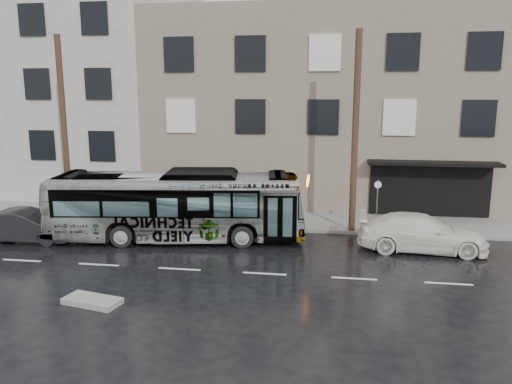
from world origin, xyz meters
TOP-DOWN VIEW (x-y plane):
  - ground at (0.00, 0.00)m, footprint 120.00×120.00m
  - sidewalk at (0.00, 4.90)m, footprint 90.00×3.60m
  - building_taupe at (5.00, 12.70)m, footprint 20.00×12.00m
  - building_grey at (-18.00, 14.20)m, footprint 26.00×15.00m
  - utility_pole_front at (6.50, 3.30)m, footprint 0.30×0.30m
  - utility_pole_rear at (-7.50, 3.30)m, footprint 0.30×0.30m
  - sign_post at (7.60, 3.30)m, footprint 0.06×0.06m
  - bus at (-1.21, 1.11)m, footprint 11.45×4.09m
  - white_sedan at (9.26, 1.18)m, footprint 5.29×2.33m
  - dark_sedan at (-7.67, -0.15)m, footprint 4.44×1.81m
  - slush_pile at (-1.77, -5.88)m, footprint 1.93×1.17m

SIDE VIEW (x-z plane):
  - ground at x=0.00m, z-range 0.00..0.00m
  - sidewalk at x=0.00m, z-range 0.00..0.15m
  - slush_pile at x=-1.77m, z-range 0.00..0.18m
  - dark_sedan at x=-7.67m, z-range 0.00..1.43m
  - white_sedan at x=9.26m, z-range 0.00..1.51m
  - sign_post at x=7.60m, z-range 0.15..2.55m
  - bus at x=-1.21m, z-range 0.00..3.12m
  - utility_pole_front at x=6.50m, z-range 0.15..9.15m
  - utility_pole_rear at x=-7.50m, z-range 0.15..9.15m
  - building_taupe at x=5.00m, z-range 0.00..11.00m
  - building_grey at x=-18.00m, z-range 0.00..16.00m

